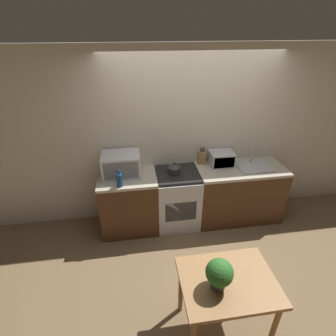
% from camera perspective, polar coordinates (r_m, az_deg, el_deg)
% --- Properties ---
extents(ground_plane, '(16.00, 16.00, 0.00)m').
position_cam_1_polar(ground_plane, '(3.91, 7.44, -17.13)').
color(ground_plane, brown).
extents(wall_back, '(10.00, 0.06, 2.60)m').
position_cam_1_polar(wall_back, '(3.97, 4.88, 6.65)').
color(wall_back, beige).
rests_on(wall_back, ground_plane).
extents(counter_left_run, '(0.82, 0.62, 0.90)m').
position_cam_1_polar(counter_left_run, '(3.99, -8.44, -7.46)').
color(counter_left_run, '#4C2D19').
rests_on(counter_left_run, ground_plane).
extents(counter_right_run, '(1.32, 0.62, 0.90)m').
position_cam_1_polar(counter_right_run, '(4.30, 14.95, -5.25)').
color(counter_right_run, '#4C2D19').
rests_on(counter_right_run, ground_plane).
extents(stove_range, '(0.63, 0.62, 0.90)m').
position_cam_1_polar(stove_range, '(4.04, 1.98, -6.65)').
color(stove_range, silver).
rests_on(stove_range, ground_plane).
extents(kettle, '(0.18, 0.18, 0.17)m').
position_cam_1_polar(kettle, '(3.76, 1.37, -0.15)').
color(kettle, '#2D2D2D').
rests_on(kettle, stove_range).
extents(microwave, '(0.54, 0.39, 0.32)m').
position_cam_1_polar(microwave, '(3.75, -10.16, 0.80)').
color(microwave, silver).
rests_on(microwave, counter_left_run).
extents(bottle, '(0.08, 0.08, 0.25)m').
position_cam_1_polar(bottle, '(3.50, -10.52, -2.57)').
color(bottle, navy).
rests_on(bottle, counter_left_run).
extents(knife_block, '(0.11, 0.08, 0.27)m').
position_cam_1_polar(knife_block, '(4.03, 7.40, 2.27)').
color(knife_block, '#9E7042').
rests_on(knife_block, counter_right_run).
extents(toaster_oven, '(0.35, 0.29, 0.21)m').
position_cam_1_polar(toaster_oven, '(4.04, 11.54, 2.00)').
color(toaster_oven, '#ADAFB5').
rests_on(toaster_oven, counter_right_run).
extents(sink_basin, '(0.49, 0.40, 0.24)m').
position_cam_1_polar(sink_basin, '(4.15, 18.18, 0.41)').
color(sink_basin, '#ADAFB5').
rests_on(sink_basin, counter_right_run).
extents(dining_table, '(0.87, 0.67, 0.77)m').
position_cam_1_polar(dining_table, '(2.72, 12.72, -24.13)').
color(dining_table, '#9E7042').
rests_on(dining_table, ground_plane).
extents(potted_plant, '(0.24, 0.24, 0.30)m').
position_cam_1_polar(potted_plant, '(2.45, 11.12, -21.60)').
color(potted_plant, '#424247').
rests_on(potted_plant, dining_table).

